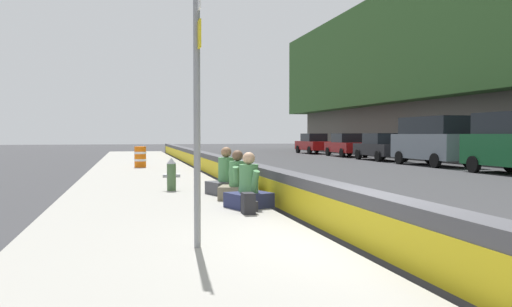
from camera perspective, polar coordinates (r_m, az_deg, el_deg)
ground_plane at (r=7.46m, az=12.42°, el=-10.67°), size 160.00×160.00×0.00m
sidewalk_strip at (r=6.73m, az=-8.69°, el=-11.44°), size 80.00×4.40×0.14m
jersey_barrier at (r=7.37m, az=12.42°, el=-7.45°), size 76.00×0.45×0.85m
route_sign_post at (r=6.87m, az=-6.53°, el=6.84°), size 0.44×0.09×3.60m
fire_hydrant at (r=13.94m, az=-9.35°, el=-2.24°), size 0.26×0.46×0.88m
seated_person_foreground at (r=10.60m, az=-0.80°, el=-4.08°), size 0.92×1.00×1.14m
seated_person_middle at (r=11.93m, az=-2.06°, el=-3.39°), size 0.93×1.01×1.14m
seated_person_rear at (r=13.01m, az=-3.31°, el=-2.86°), size 0.96×1.04×1.19m
backpack at (r=9.78m, az=-0.81°, el=-5.56°), size 0.32×0.28×0.40m
construction_barrel at (r=23.96m, az=-12.70°, el=-0.36°), size 0.54×0.54×0.95m
parked_car_fourth at (r=28.40m, az=19.01°, el=1.44°), size 5.14×2.19×2.56m
parked_car_midline at (r=33.23m, az=13.67°, el=0.73°), size 4.53×2.01×1.71m
parked_car_far at (r=38.47m, az=9.96°, el=0.95°), size 4.55×2.06×1.71m
parked_car_farther at (r=44.12m, az=6.38°, el=1.12°), size 4.52×1.99×1.71m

